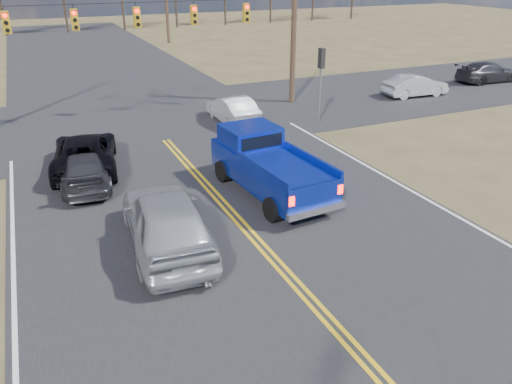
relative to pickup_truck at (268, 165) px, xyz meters
name	(u,v)px	position (x,y,z in m)	size (l,w,h in m)	color
ground	(314,305)	(-1.89, -6.63, -1.07)	(160.00, 160.00, 0.00)	brown
road_main	(191,169)	(-1.89, 3.37, -1.07)	(14.00, 120.00, 0.02)	#28282B
road_cross	(147,119)	(-1.89, 11.37, -1.07)	(120.00, 12.00, 0.02)	#28282B
signal_gantry	(148,22)	(-1.39, 11.16, 4.00)	(19.60, 4.83, 10.00)	#473323
utility_poles	(142,21)	(-1.89, 10.37, 4.16)	(19.60, 58.32, 10.00)	#473323
pickup_truck	(268,165)	(0.00, 0.00, 0.00)	(2.69, 6.00, 2.20)	black
silver_suv	(166,220)	(-4.45, -2.42, -0.13)	(2.20, 5.46, 1.86)	#A6A9AE
black_suv	(85,152)	(-5.82, 5.16, -0.34)	(2.41, 5.24, 1.46)	black
white_car_queue	(232,109)	(2.19, 8.87, -0.35)	(1.52, 4.37, 1.44)	silver
dgrey_car_queue	(85,170)	(-6.04, 3.42, -0.43)	(1.78, 4.39, 1.27)	#303035
cross_car_east_near	(415,85)	(14.98, 9.45, -0.37)	(4.23, 1.48, 1.39)	#B4B7BD
cross_car_east_far	(488,72)	(22.59, 10.63, -0.37)	(4.83, 1.96, 1.40)	#2C2C30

